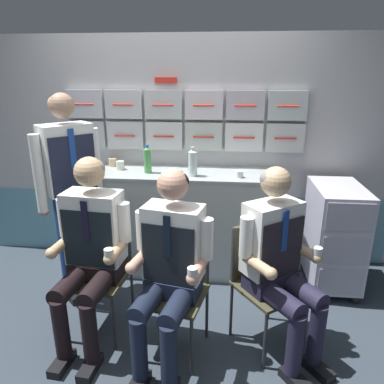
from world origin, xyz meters
name	(u,v)px	position (x,y,z in m)	size (l,w,h in m)	color
ground	(153,347)	(0.00, 0.00, -0.02)	(4.80, 4.80, 0.04)	#2F3942
galley_bulkhead	(178,154)	(0.01, 1.37, 1.07)	(4.20, 0.14, 2.15)	#B9B7BA
galley_counter	(181,221)	(0.07, 1.09, 0.48)	(1.81, 0.53, 0.96)	#AAB3B3
service_trolley	(334,234)	(1.42, 0.92, 0.49)	(0.40, 0.65, 0.92)	black
folding_chair_left	(103,260)	(-0.40, 0.23, 0.52)	(0.44, 0.44, 0.85)	#2D2D33
crew_member_left	(90,244)	(-0.42, 0.07, 0.73)	(0.52, 0.66, 1.31)	black
folding_chair_center	(178,276)	(0.18, 0.07, 0.52)	(0.47, 0.47, 0.85)	#2D2D33
crew_member_center	(169,262)	(0.14, -0.08, 0.71)	(0.52, 0.67, 1.28)	black
folding_chair_right	(261,270)	(0.74, 0.19, 0.52)	(0.56, 0.56, 0.85)	#2D2D33
crew_member_right	(279,257)	(0.83, 0.07, 0.70)	(0.62, 0.68, 1.28)	black
crew_member_standing	(70,182)	(-0.74, 0.57, 1.00)	(0.42, 0.42, 1.68)	black
water_bottle_short	(148,160)	(-0.22, 1.04, 1.08)	(0.07, 0.07, 0.25)	#4A9752
water_bottle_blue_cap	(193,162)	(0.19, 0.98, 1.08)	(0.08, 0.08, 0.25)	silver
coffee_cup_spare	(120,165)	(-0.50, 1.12, 1.01)	(0.07, 0.07, 0.08)	silver
paper_cup_tan	(113,162)	(-0.61, 1.25, 1.00)	(0.07, 0.07, 0.07)	tan
coffee_cup_white	(239,174)	(0.59, 0.97, 0.99)	(0.07, 0.07, 0.06)	silver
snack_banana	(173,173)	(0.01, 0.97, 0.98)	(0.17, 0.10, 0.04)	gold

